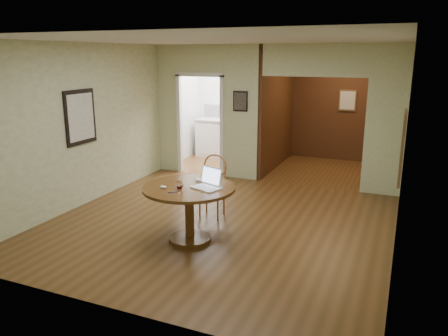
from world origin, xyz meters
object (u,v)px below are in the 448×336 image
at_px(chair, 213,182).
at_px(dining_table, 189,201).
at_px(open_laptop, 209,182).
at_px(closed_laptop, 204,182).

bearing_deg(chair, dining_table, -88.76).
bearing_deg(open_laptop, closed_laptop, 150.81).
xyz_separation_m(chair, open_laptop, (0.36, -0.93, 0.30)).
height_order(chair, open_laptop, open_laptop).
distance_m(dining_table, closed_laptop, 0.35).
bearing_deg(open_laptop, chair, 131.10).
distance_m(chair, closed_laptop, 0.82).
height_order(dining_table, closed_laptop, closed_laptop).
xyz_separation_m(dining_table, chair, (-0.10, 1.01, -0.03)).
height_order(dining_table, chair, chair).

